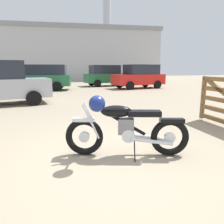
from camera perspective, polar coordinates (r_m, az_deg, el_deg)
name	(u,v)px	position (r m, az deg, el deg)	size (l,w,h in m)	color
ground_plane	(104,156)	(3.65, -2.19, -11.87)	(80.00, 80.00, 0.00)	gray
vintage_motorcycle	(124,128)	(3.53, 3.19, -4.20)	(2.02, 0.80, 1.07)	black
blue_hatchback_right	(139,76)	(16.50, 7.35, 9.53)	(4.12, 2.30, 1.78)	black
silver_sedan_mid	(106,75)	(18.69, -1.52, 9.84)	(4.08, 2.20, 1.78)	black
dark_sedan_left	(37,77)	(15.65, -19.45, 8.97)	(4.91, 2.49, 1.74)	black
industrial_building	(67,56)	(32.72, -12.00, 14.61)	(25.23, 14.79, 13.15)	#B2B2B7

